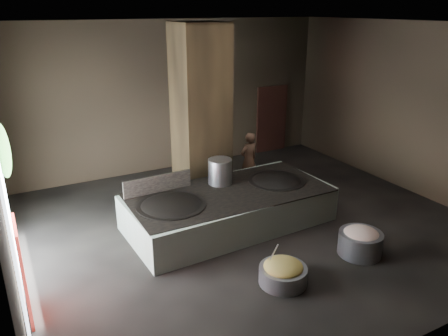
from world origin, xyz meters
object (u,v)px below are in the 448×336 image
wok_right (276,183)px  stock_pot (220,171)px  hearth_platform (229,208)px  cook (249,160)px  meat_basin (360,243)px  wok_left (171,208)px  veg_basin (283,275)px

wok_right → stock_pot: 1.44m
hearth_platform → wok_right: 1.39m
stock_pot → cook: bearing=38.8°
stock_pot → cook: size_ratio=0.39×
stock_pot → cook: 2.04m
wok_right → meat_basin: bearing=-80.9°
hearth_platform → meat_basin: hearth_platform is taller
hearth_platform → wok_left: bearing=179.4°
wok_left → cook: cook is taller
veg_basin → stock_pot: bearing=84.5°
wok_left → meat_basin: 4.02m
hearth_platform → veg_basin: 2.55m
wok_left → meat_basin: bearing=-36.8°
stock_pot → meat_basin: size_ratio=0.69×
hearth_platform → cook: size_ratio=2.99×
veg_basin → cook: bearing=66.8°
wok_left → stock_pot: size_ratio=2.42×
wok_right → veg_basin: bearing=-121.8°
hearth_platform → veg_basin: bearing=-98.1°
wok_right → veg_basin: 3.09m
hearth_platform → cook: bearing=45.7°
wok_left → meat_basin: wok_left is taller
veg_basin → meat_basin: 2.00m
wok_right → meat_basin: 2.57m
wok_right → veg_basin: wok_right is taller
veg_basin → meat_basin: (1.99, 0.09, 0.08)m
cook → veg_basin: (-1.86, -4.34, -0.62)m
meat_basin → cook: bearing=91.8°
wok_right → meat_basin: wok_right is taller
wok_left → wok_right: 2.80m
cook → wok_right: bearing=72.1°
hearth_platform → wok_left: 1.49m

